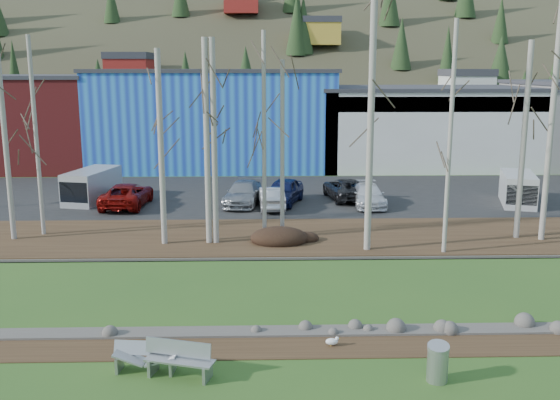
{
  "coord_description": "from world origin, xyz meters",
  "views": [
    {
      "loc": [
        -1.89,
        -15.65,
        8.36
      ],
      "look_at": [
        -1.13,
        12.01,
        2.5
      ],
      "focal_mm": 40.0,
      "sensor_mm": 36.0,
      "label": 1
    }
  ],
  "objects_px": {
    "bench_intact": "(179,359)",
    "car_5": "(368,195)",
    "litter_bin": "(438,364)",
    "car_0": "(127,195)",
    "car_3": "(271,197)",
    "van_grey": "(91,186)",
    "bench_damaged": "(146,357)",
    "car_4": "(346,189)",
    "van_white": "(518,189)",
    "seagull": "(332,341)",
    "car_2": "(283,191)",
    "car_1": "(243,193)"
  },
  "relations": [
    {
      "from": "bench_damaged",
      "to": "car_3",
      "type": "relative_size",
      "value": 0.46
    },
    {
      "from": "litter_bin",
      "to": "car_5",
      "type": "xyz_separation_m",
      "value": [
        1.69,
        21.56,
        0.29
      ]
    },
    {
      "from": "litter_bin",
      "to": "van_white",
      "type": "bearing_deg",
      "value": 63.16
    },
    {
      "from": "car_2",
      "to": "van_grey",
      "type": "xyz_separation_m",
      "value": [
        -12.04,
        0.84,
        0.23
      ]
    },
    {
      "from": "litter_bin",
      "to": "van_white",
      "type": "height_order",
      "value": "van_white"
    },
    {
      "from": "bench_damaged",
      "to": "car_1",
      "type": "relative_size",
      "value": 0.39
    },
    {
      "from": "litter_bin",
      "to": "car_2",
      "type": "height_order",
      "value": "car_2"
    },
    {
      "from": "car_4",
      "to": "car_2",
      "type": "bearing_deg",
      "value": 9.08
    },
    {
      "from": "bench_intact",
      "to": "car_4",
      "type": "bearing_deg",
      "value": 87.94
    },
    {
      "from": "car_2",
      "to": "van_grey",
      "type": "bearing_deg",
      "value": -166.7
    },
    {
      "from": "van_white",
      "to": "litter_bin",
      "type": "bearing_deg",
      "value": -100.97
    },
    {
      "from": "van_white",
      "to": "seagull",
      "type": "bearing_deg",
      "value": -109.05
    },
    {
      "from": "car_5",
      "to": "van_grey",
      "type": "relative_size",
      "value": 0.91
    },
    {
      "from": "van_grey",
      "to": "bench_damaged",
      "type": "bearing_deg",
      "value": -58.44
    },
    {
      "from": "car_3",
      "to": "seagull",
      "type": "bearing_deg",
      "value": 91.12
    },
    {
      "from": "seagull",
      "to": "van_grey",
      "type": "bearing_deg",
      "value": 120.61
    },
    {
      "from": "car_3",
      "to": "car_5",
      "type": "xyz_separation_m",
      "value": [
        5.92,
        0.63,
        -0.02
      ]
    },
    {
      "from": "car_0",
      "to": "van_grey",
      "type": "xyz_separation_m",
      "value": [
        -2.54,
        1.39,
        0.28
      ]
    },
    {
      "from": "car_4",
      "to": "van_grey",
      "type": "height_order",
      "value": "van_grey"
    },
    {
      "from": "bench_intact",
      "to": "seagull",
      "type": "height_order",
      "value": "bench_intact"
    },
    {
      "from": "bench_intact",
      "to": "van_white",
      "type": "xyz_separation_m",
      "value": [
        18.01,
        21.15,
        0.6
      ]
    },
    {
      "from": "van_white",
      "to": "van_grey",
      "type": "distance_m",
      "value": 26.5
    },
    {
      "from": "bench_damaged",
      "to": "van_white",
      "type": "distance_m",
      "value": 28.2
    },
    {
      "from": "car_0",
      "to": "van_grey",
      "type": "height_order",
      "value": "van_grey"
    },
    {
      "from": "car_2",
      "to": "van_grey",
      "type": "relative_size",
      "value": 0.92
    },
    {
      "from": "litter_bin",
      "to": "car_0",
      "type": "relative_size",
      "value": 0.19
    },
    {
      "from": "car_1",
      "to": "van_grey",
      "type": "relative_size",
      "value": 0.99
    },
    {
      "from": "seagull",
      "to": "car_3",
      "type": "bearing_deg",
      "value": 93.87
    },
    {
      "from": "bench_intact",
      "to": "car_5",
      "type": "relative_size",
      "value": 0.46
    },
    {
      "from": "litter_bin",
      "to": "car_4",
      "type": "distance_m",
      "value": 23.53
    },
    {
      "from": "car_0",
      "to": "van_white",
      "type": "bearing_deg",
      "value": -177.0
    },
    {
      "from": "car_1",
      "to": "bench_damaged",
      "type": "bearing_deg",
      "value": -86.4
    },
    {
      "from": "seagull",
      "to": "car_5",
      "type": "distance_m",
      "value": 19.84
    },
    {
      "from": "car_0",
      "to": "car_4",
      "type": "distance_m",
      "value": 13.68
    },
    {
      "from": "car_3",
      "to": "car_2",
      "type": "bearing_deg",
      "value": -123.63
    },
    {
      "from": "bench_intact",
      "to": "car_0",
      "type": "xyz_separation_m",
      "value": [
        -5.91,
        21.21,
        0.37
      ]
    },
    {
      "from": "car_1",
      "to": "car_5",
      "type": "xyz_separation_m",
      "value": [
        7.61,
        -0.53,
        -0.06
      ]
    },
    {
      "from": "bench_damaged",
      "to": "car_4",
      "type": "height_order",
      "value": "car_4"
    },
    {
      "from": "car_5",
      "to": "van_white",
      "type": "bearing_deg",
      "value": 1.33
    },
    {
      "from": "van_white",
      "to": "van_grey",
      "type": "bearing_deg",
      "value": -167.26
    },
    {
      "from": "bench_damaged",
      "to": "car_3",
      "type": "xyz_separation_m",
      "value": [
        3.81,
        20.1,
        0.39
      ]
    },
    {
      "from": "car_5",
      "to": "van_white",
      "type": "height_order",
      "value": "van_white"
    },
    {
      "from": "bench_damaged",
      "to": "seagull",
      "type": "xyz_separation_m",
      "value": [
        5.42,
        1.38,
        -0.23
      ]
    },
    {
      "from": "car_2",
      "to": "van_white",
      "type": "xyz_separation_m",
      "value": [
        14.42,
        -0.61,
        0.19
      ]
    },
    {
      "from": "litter_bin",
      "to": "car_3",
      "type": "distance_m",
      "value": 21.35
    },
    {
      "from": "car_3",
      "to": "van_grey",
      "type": "bearing_deg",
      "value": -14.71
    },
    {
      "from": "car_2",
      "to": "van_grey",
      "type": "distance_m",
      "value": 12.07
    },
    {
      "from": "litter_bin",
      "to": "car_3",
      "type": "relative_size",
      "value": 0.24
    },
    {
      "from": "seagull",
      "to": "car_0",
      "type": "relative_size",
      "value": 0.09
    },
    {
      "from": "car_0",
      "to": "car_2",
      "type": "xyz_separation_m",
      "value": [
        9.49,
        0.55,
        0.05
      ]
    }
  ]
}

